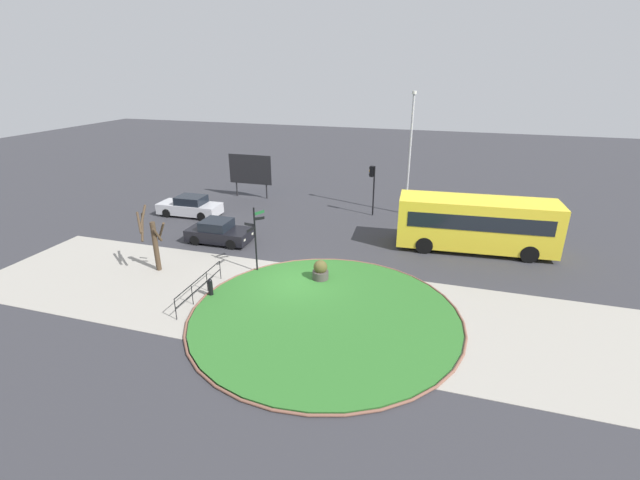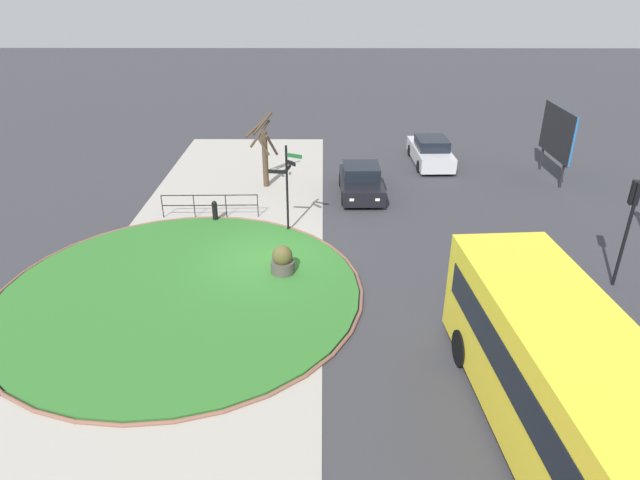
# 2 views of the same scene
# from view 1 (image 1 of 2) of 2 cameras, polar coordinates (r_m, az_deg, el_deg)

# --- Properties ---
(ground) EXTENTS (120.00, 120.00, 0.00)m
(ground) POSITION_cam_1_polar(r_m,az_deg,el_deg) (22.36, -2.88, -5.71)
(ground) COLOR #333338
(sidewalk_paving) EXTENTS (32.00, 8.09, 0.02)m
(sidewalk_paving) POSITION_cam_1_polar(r_m,az_deg,el_deg) (20.76, -4.71, -8.06)
(sidewalk_paving) COLOR #9E998E
(sidewalk_paving) RESTS_ON ground
(grass_island) EXTENTS (11.79, 11.79, 0.10)m
(grass_island) POSITION_cam_1_polar(r_m,az_deg,el_deg) (19.60, 0.63, -9.80)
(grass_island) COLOR #2D6B28
(grass_island) RESTS_ON ground
(grass_kerb_ring) EXTENTS (12.10, 12.10, 0.11)m
(grass_kerb_ring) POSITION_cam_1_polar(r_m,az_deg,el_deg) (19.60, 0.63, -9.78)
(grass_kerb_ring) COLOR brown
(grass_kerb_ring) RESTS_ON ground
(signpost_directional) EXTENTS (1.06, 1.35, 3.63)m
(signpost_directional) POSITION_cam_1_polar(r_m,az_deg,el_deg) (23.00, -8.46, 0.72)
(signpost_directional) COLOR black
(signpost_directional) RESTS_ON ground
(bollard_foreground) EXTENTS (0.23, 0.23, 0.93)m
(bollard_foreground) POSITION_cam_1_polar(r_m,az_deg,el_deg) (21.59, -14.12, -6.03)
(bollard_foreground) COLOR black
(bollard_foreground) RESTS_ON ground
(railing_grass_edge) EXTENTS (0.13, 4.11, 1.04)m
(railing_grass_edge) POSITION_cam_1_polar(r_m,az_deg,el_deg) (21.50, -15.46, -5.70)
(railing_grass_edge) COLOR black
(railing_grass_edge) RESTS_ON ground
(bus_yellow) EXTENTS (9.17, 3.23, 3.13)m
(bus_yellow) POSITION_cam_1_polar(r_m,az_deg,el_deg) (27.34, 19.72, 2.06)
(bus_yellow) COLOR yellow
(bus_yellow) RESTS_ON ground
(car_near_lane) EXTENTS (4.64, 1.97, 1.49)m
(car_near_lane) POSITION_cam_1_polar(r_m,az_deg,el_deg) (33.60, -16.60, 4.20)
(car_near_lane) COLOR #B7B7BC
(car_near_lane) RESTS_ON ground
(car_far_lane) EXTENTS (3.99, 2.00, 1.44)m
(car_far_lane) POSITION_cam_1_polar(r_m,az_deg,el_deg) (27.97, -13.06, 1.00)
(car_far_lane) COLOR black
(car_far_lane) RESTS_ON ground
(traffic_light_near) EXTENTS (0.48, 0.32, 3.66)m
(traffic_light_near) POSITION_cam_1_polar(r_m,az_deg,el_deg) (32.03, 6.86, 7.86)
(traffic_light_near) COLOR black
(traffic_light_near) RESTS_ON ground
(lamppost_tall) EXTENTS (0.32, 0.32, 8.75)m
(lamppost_tall) POSITION_cam_1_polar(r_m,az_deg,el_deg) (32.29, 11.65, 11.28)
(lamppost_tall) COLOR #B7B7BC
(lamppost_tall) RESTS_ON ground
(billboard_left) EXTENTS (3.74, 0.18, 3.59)m
(billboard_left) POSITION_cam_1_polar(r_m,az_deg,el_deg) (36.91, -9.08, 9.01)
(billboard_left) COLOR black
(billboard_left) RESTS_ON ground
(planter_near_signpost) EXTENTS (0.83, 0.83, 1.11)m
(planter_near_signpost) POSITION_cam_1_polar(r_m,az_deg,el_deg) (22.45, 0.06, -4.12)
(planter_near_signpost) COLOR #47423D
(planter_near_signpost) RESTS_ON ground
(street_tree_bare) EXTENTS (1.58, 1.59, 3.57)m
(street_tree_bare) POSITION_cam_1_polar(r_m,az_deg,el_deg) (24.69, -20.95, 0.01)
(street_tree_bare) COLOR #423323
(street_tree_bare) RESTS_ON ground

